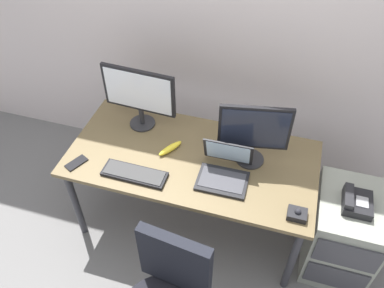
# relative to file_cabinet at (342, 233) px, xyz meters

# --- Properties ---
(ground_plane) EXTENTS (8.00, 8.00, 0.00)m
(ground_plane) POSITION_rel_file_cabinet_xyz_m (-1.05, 0.03, -0.32)
(ground_plane) COLOR slate
(back_wall) EXTENTS (6.00, 0.10, 2.80)m
(back_wall) POSITION_rel_file_cabinet_xyz_m (-1.05, 0.78, 1.08)
(back_wall) COLOR beige
(back_wall) RESTS_ON ground
(desk) EXTENTS (1.63, 0.79, 0.70)m
(desk) POSITION_rel_file_cabinet_xyz_m (-1.05, 0.03, 0.31)
(desk) COLOR brown
(desk) RESTS_ON ground
(file_cabinet) EXTENTS (0.42, 0.53, 0.64)m
(file_cabinet) POSITION_rel_file_cabinet_xyz_m (0.00, 0.00, 0.00)
(file_cabinet) COLOR gray
(file_cabinet) RESTS_ON ground
(desk_phone) EXTENTS (0.17, 0.20, 0.09)m
(desk_phone) POSITION_rel_file_cabinet_xyz_m (-0.01, -0.02, 0.36)
(desk_phone) COLOR black
(desk_phone) RESTS_ON file_cabinet
(monitor_main) EXTENTS (0.51, 0.18, 0.46)m
(monitor_main) POSITION_rel_file_cabinet_xyz_m (-1.48, 0.24, 0.65)
(monitor_main) COLOR #262628
(monitor_main) RESTS_ON desk
(monitor_side) EXTENTS (0.43, 0.18, 0.44)m
(monitor_side) POSITION_rel_file_cabinet_xyz_m (-0.68, 0.12, 0.63)
(monitor_side) COLOR #262628
(monitor_side) RESTS_ON desk
(keyboard) EXTENTS (0.41, 0.14, 0.03)m
(keyboard) POSITION_rel_file_cabinet_xyz_m (-1.35, -0.22, 0.39)
(keyboard) COLOR black
(keyboard) RESTS_ON desk
(laptop) EXTENTS (0.32, 0.30, 0.23)m
(laptop) POSITION_rel_file_cabinet_xyz_m (-0.81, -0.07, 0.43)
(laptop) COLOR black
(laptop) RESTS_ON desk
(trackball_mouse) EXTENTS (0.11, 0.09, 0.07)m
(trackball_mouse) POSITION_rel_file_cabinet_xyz_m (-0.34, -0.24, 0.40)
(trackball_mouse) COLOR black
(trackball_mouse) RESTS_ON desk
(coffee_mug) EXTENTS (0.10, 0.09, 0.09)m
(coffee_mug) POSITION_rel_file_cabinet_xyz_m (-0.73, 0.30, 0.43)
(coffee_mug) COLOR silver
(coffee_mug) RESTS_ON desk
(cell_phone) EXTENTS (0.12, 0.16, 0.01)m
(cell_phone) POSITION_rel_file_cabinet_xyz_m (-1.75, -0.23, 0.39)
(cell_phone) COLOR black
(cell_phone) RESTS_ON desk
(banana) EXTENTS (0.14, 0.18, 0.04)m
(banana) POSITION_rel_file_cabinet_xyz_m (-1.20, 0.05, 0.40)
(banana) COLOR yellow
(banana) RESTS_ON desk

